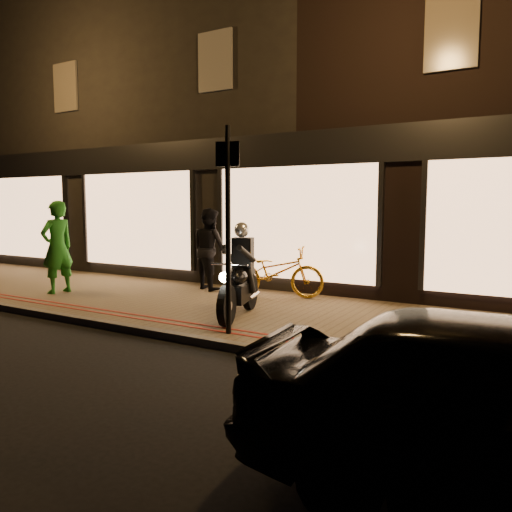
{
  "coord_description": "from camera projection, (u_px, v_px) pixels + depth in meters",
  "views": [
    {
      "loc": [
        4.62,
        -5.56,
        2.02
      ],
      "look_at": [
        0.21,
        1.99,
        1.1
      ],
      "focal_mm": 35.0,
      "sensor_mm": 36.0,
      "label": 1
    }
  ],
  "objects": [
    {
      "name": "motorcycle",
      "position": [
        240.0,
        280.0,
        8.37
      ],
      "size": [
        0.73,
        1.91,
        1.59
      ],
      "rotation": [
        0.0,
        0.0,
        0.26
      ],
      "color": "black",
      "rests_on": "sidewalk"
    },
    {
      "name": "person_dark",
      "position": [
        210.0,
        249.0,
        11.05
      ],
      "size": [
        1.08,
        0.98,
        1.8
      ],
      "primitive_type": "imported",
      "rotation": [
        0.0,
        0.0,
        2.73
      ],
      "color": "black",
      "rests_on": "sidewalk"
    },
    {
      "name": "bicycle_gold",
      "position": [
        276.0,
        272.0,
        10.15
      ],
      "size": [
        2.09,
        1.22,
        1.04
      ],
      "primitive_type": "imported",
      "rotation": [
        0.0,
        0.0,
        1.86
      ],
      "color": "gold",
      "rests_on": "sidewalk"
    },
    {
      "name": "red_kerb_lines",
      "position": [
        198.0,
        326.0,
        7.76
      ],
      "size": [
        50.0,
        0.26,
        0.01
      ],
      "color": "maroon",
      "rests_on": "sidewalk"
    },
    {
      "name": "sign_post",
      "position": [
        228.0,
        219.0,
        7.16
      ],
      "size": [
        0.34,
        0.13,
        3.0
      ],
      "rotation": [
        0.0,
        0.0,
        0.28
      ],
      "color": "black",
      "rests_on": "sidewalk"
    },
    {
      "name": "sidewalk",
      "position": [
        246.0,
        312.0,
        9.01
      ],
      "size": [
        50.0,
        4.0,
        0.12
      ],
      "primitive_type": "cube",
      "color": "brown",
      "rests_on": "ground"
    },
    {
      "name": "person_green",
      "position": [
        57.0,
        247.0,
        10.58
      ],
      "size": [
        0.54,
        0.76,
        1.96
      ],
      "primitive_type": "imported",
      "rotation": [
        0.0,
        0.0,
        -1.67
      ],
      "color": "#21731E",
      "rests_on": "sidewalk"
    },
    {
      "name": "ground",
      "position": [
        175.0,
        342.0,
        7.3
      ],
      "size": [
        90.0,
        90.0,
        0.0
      ],
      "primitive_type": "plane",
      "color": "black",
      "rests_on": "ground"
    },
    {
      "name": "kerb_stone",
      "position": [
        177.0,
        337.0,
        7.34
      ],
      "size": [
        50.0,
        0.14,
        0.12
      ],
      "primitive_type": "cube",
      "color": "#59544C",
      "rests_on": "ground"
    },
    {
      "name": "building_row",
      "position": [
        371.0,
        127.0,
        14.58
      ],
      "size": [
        48.0,
        10.11,
        8.5
      ],
      "color": "black",
      "rests_on": "ground"
    }
  ]
}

